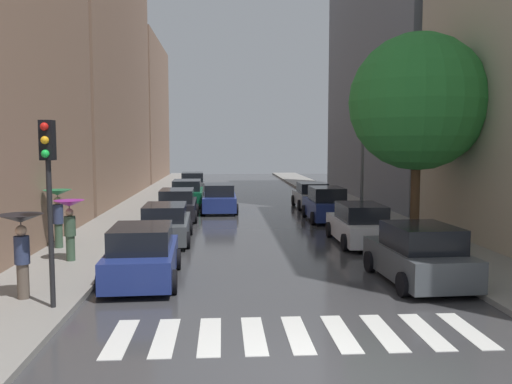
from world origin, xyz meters
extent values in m
cube|color=#39393C|center=(0.00, 24.00, -0.02)|extent=(28.00, 72.00, 0.04)
cube|color=gray|center=(-6.50, 24.00, 0.07)|extent=(3.00, 72.00, 0.15)
cube|color=gray|center=(6.50, 24.00, 0.07)|extent=(3.00, 72.00, 0.15)
cube|color=silver|center=(-3.60, 1.99, 0.01)|extent=(0.45, 2.20, 0.01)
cube|color=silver|center=(-2.70, 1.99, 0.01)|extent=(0.45, 2.20, 0.01)
cube|color=silver|center=(-1.80, 1.99, 0.01)|extent=(0.45, 2.20, 0.01)
cube|color=silver|center=(-0.90, 1.99, 0.01)|extent=(0.45, 2.20, 0.01)
cube|color=silver|center=(0.00, 1.99, 0.01)|extent=(0.45, 2.20, 0.01)
cube|color=silver|center=(0.90, 1.99, 0.01)|extent=(0.45, 2.20, 0.01)
cube|color=silver|center=(1.80, 1.99, 0.01)|extent=(0.45, 2.20, 0.01)
cube|color=silver|center=(2.70, 1.99, 0.01)|extent=(0.45, 2.20, 0.01)
cube|color=silver|center=(3.60, 1.99, 0.01)|extent=(0.45, 2.20, 0.01)
cube|color=#8C6B56|center=(-11.00, 29.36, 12.05)|extent=(6.00, 20.53, 24.10)
cube|color=#8C6B56|center=(-11.00, 49.07, 7.30)|extent=(6.00, 16.97, 14.60)
cube|color=slate|center=(11.00, 28.25, 12.26)|extent=(6.00, 21.02, 24.51)
cube|color=navy|center=(-3.80, 6.49, 0.57)|extent=(2.00, 4.26, 0.80)
cube|color=black|center=(-3.80, 6.28, 1.30)|extent=(1.70, 2.37, 0.65)
cylinder|color=black|center=(-4.78, 7.83, 0.32)|extent=(0.25, 0.65, 0.64)
cylinder|color=black|center=(-2.95, 7.90, 0.32)|extent=(0.25, 0.65, 0.64)
cylinder|color=black|center=(-4.66, 5.07, 0.32)|extent=(0.25, 0.65, 0.64)
cylinder|color=black|center=(-2.83, 5.14, 0.32)|extent=(0.25, 0.65, 0.64)
cube|color=#474C51|center=(-3.79, 12.62, 0.55)|extent=(1.94, 4.54, 0.74)
cube|color=black|center=(-3.79, 12.40, 1.22)|extent=(1.67, 2.51, 0.61)
cylinder|color=black|center=(-4.74, 14.08, 0.32)|extent=(0.24, 0.65, 0.64)
cylinder|color=black|center=(-2.92, 14.13, 0.32)|extent=(0.24, 0.65, 0.64)
cylinder|color=black|center=(-4.66, 11.12, 0.32)|extent=(0.24, 0.65, 0.64)
cylinder|color=black|center=(-2.85, 11.17, 0.32)|extent=(0.24, 0.65, 0.64)
cube|color=black|center=(-3.85, 18.93, 0.56)|extent=(1.99, 4.54, 0.78)
cube|color=black|center=(-3.85, 18.70, 1.27)|extent=(1.72, 2.51, 0.64)
cylinder|color=black|center=(-4.83, 20.39, 0.32)|extent=(0.23, 0.64, 0.64)
cylinder|color=black|center=(-2.94, 20.43, 0.32)|extent=(0.23, 0.64, 0.64)
cylinder|color=black|center=(-4.76, 17.42, 0.32)|extent=(0.23, 0.64, 0.64)
cylinder|color=black|center=(-2.88, 17.46, 0.32)|extent=(0.23, 0.64, 0.64)
cube|color=#0C4C2D|center=(-3.78, 25.53, 0.57)|extent=(2.04, 4.84, 0.79)
cube|color=black|center=(-3.77, 25.29, 1.29)|extent=(1.77, 2.67, 0.64)
cylinder|color=black|center=(-4.78, 27.10, 0.32)|extent=(0.23, 0.64, 0.64)
cylinder|color=black|center=(-2.83, 27.14, 0.32)|extent=(0.23, 0.64, 0.64)
cylinder|color=black|center=(-4.72, 23.93, 0.32)|extent=(0.23, 0.64, 0.64)
cylinder|color=black|center=(-2.77, 23.97, 0.32)|extent=(0.23, 0.64, 0.64)
cube|color=#474C51|center=(-3.79, 32.30, 0.60)|extent=(1.97, 4.50, 0.85)
cube|color=black|center=(-3.78, 32.08, 1.38)|extent=(1.68, 2.50, 0.70)
cylinder|color=black|center=(-4.74, 33.74, 0.32)|extent=(0.24, 0.65, 0.64)
cylinder|color=black|center=(-2.93, 33.80, 0.32)|extent=(0.24, 0.65, 0.64)
cylinder|color=black|center=(-4.64, 30.81, 0.32)|extent=(0.24, 0.65, 0.64)
cylinder|color=black|center=(-2.83, 30.87, 0.32)|extent=(0.24, 0.65, 0.64)
cube|color=#474C51|center=(4.00, 5.88, 0.59)|extent=(2.09, 4.11, 0.82)
cube|color=black|center=(4.01, 5.68, 1.33)|extent=(1.78, 2.29, 0.67)
cylinder|color=black|center=(2.98, 7.16, 0.32)|extent=(0.25, 0.65, 0.64)
cylinder|color=black|center=(4.88, 7.26, 0.32)|extent=(0.25, 0.65, 0.64)
cylinder|color=black|center=(3.12, 4.51, 0.32)|extent=(0.25, 0.65, 0.64)
cylinder|color=black|center=(5.01, 4.60, 0.32)|extent=(0.25, 0.65, 0.64)
cube|color=silver|center=(3.85, 11.76, 0.57)|extent=(1.79, 4.44, 0.78)
cube|color=black|center=(3.85, 11.54, 1.27)|extent=(1.57, 2.44, 0.64)
cylinder|color=black|center=(2.97, 13.23, 0.32)|extent=(0.22, 0.64, 0.64)
cylinder|color=black|center=(4.74, 13.22, 0.32)|extent=(0.22, 0.64, 0.64)
cylinder|color=black|center=(2.96, 10.30, 0.32)|extent=(0.22, 0.64, 0.64)
cylinder|color=black|center=(4.73, 10.29, 0.32)|extent=(0.22, 0.64, 0.64)
cube|color=navy|center=(3.75, 17.99, 0.60)|extent=(1.78, 4.13, 0.86)
cube|color=black|center=(3.75, 17.78, 1.38)|extent=(1.56, 2.27, 0.70)
cylinder|color=black|center=(2.86, 19.34, 0.32)|extent=(0.22, 0.64, 0.64)
cylinder|color=black|center=(4.62, 19.35, 0.32)|extent=(0.22, 0.64, 0.64)
cylinder|color=black|center=(2.88, 16.62, 0.32)|extent=(0.22, 0.64, 0.64)
cylinder|color=black|center=(4.64, 16.63, 0.32)|extent=(0.22, 0.64, 0.64)
cube|color=#B2B7BF|center=(3.96, 23.48, 0.55)|extent=(1.87, 4.06, 0.75)
cube|color=black|center=(3.96, 23.28, 1.24)|extent=(1.64, 2.24, 0.62)
cylinder|color=black|center=(3.03, 24.81, 0.32)|extent=(0.22, 0.64, 0.64)
cylinder|color=black|center=(4.88, 24.82, 0.32)|extent=(0.22, 0.64, 0.64)
cylinder|color=black|center=(3.04, 22.14, 0.32)|extent=(0.22, 0.64, 0.64)
cylinder|color=black|center=(4.89, 22.14, 0.32)|extent=(0.22, 0.64, 0.64)
cube|color=navy|center=(-1.68, 21.86, 0.57)|extent=(1.87, 4.53, 0.80)
cube|color=black|center=(-1.68, 21.63, 1.30)|extent=(1.64, 2.49, 0.65)
cylinder|color=black|center=(-2.62, 23.35, 0.32)|extent=(0.22, 0.64, 0.64)
cylinder|color=black|center=(-0.77, 23.35, 0.32)|extent=(0.22, 0.64, 0.64)
cylinder|color=black|center=(-2.60, 20.36, 0.32)|extent=(0.22, 0.64, 0.64)
cylinder|color=black|center=(-0.75, 20.37, 0.32)|extent=(0.22, 0.64, 0.64)
cylinder|color=#38513D|center=(-7.46, 10.87, 0.59)|extent=(0.28, 0.28, 0.88)
cylinder|color=navy|center=(-7.46, 10.87, 1.38)|extent=(0.36, 0.36, 0.70)
sphere|color=tan|center=(-7.46, 10.87, 1.87)|extent=(0.28, 0.28, 0.28)
cone|color=#19723F|center=(-7.46, 10.87, 2.17)|extent=(1.00, 1.00, 0.20)
cylinder|color=#333338|center=(-7.46, 10.87, 1.77)|extent=(0.02, 0.02, 0.79)
cylinder|color=#38513D|center=(-6.43, 8.67, 0.55)|extent=(0.28, 0.28, 0.81)
cylinder|color=#38513D|center=(-6.43, 8.67, 1.28)|extent=(0.36, 0.36, 0.64)
sphere|color=tan|center=(-6.43, 8.67, 1.72)|extent=(0.25, 0.25, 0.25)
cone|color=#8C1E8C|center=(-6.43, 8.67, 2.01)|extent=(0.96, 0.96, 0.20)
cylinder|color=#333338|center=(-6.43, 8.67, 1.64)|extent=(0.02, 0.02, 0.74)
cylinder|color=brown|center=(-6.39, 4.46, 0.58)|extent=(0.28, 0.28, 0.86)
cylinder|color=navy|center=(-6.39, 4.46, 1.35)|extent=(0.36, 0.36, 0.68)
sphere|color=tan|center=(-6.39, 4.46, 1.83)|extent=(0.27, 0.27, 0.27)
cone|color=black|center=(-6.39, 4.46, 2.12)|extent=(1.06, 1.06, 0.20)
cylinder|color=#333338|center=(-6.39, 4.46, 1.74)|extent=(0.02, 0.02, 0.77)
cylinder|color=#513823|center=(6.13, 11.94, 1.71)|extent=(0.36, 0.36, 3.12)
sphere|color=#2D8536|center=(6.13, 11.94, 5.55)|extent=(5.35, 5.35, 5.35)
cylinder|color=black|center=(-5.45, 3.70, 1.85)|extent=(0.12, 0.12, 3.40)
cube|color=black|center=(-5.45, 3.70, 4.00)|extent=(0.30, 0.30, 0.90)
sphere|color=red|center=(-5.45, 3.52, 4.30)|extent=(0.18, 0.18, 0.18)
sphere|color=#F2A519|center=(-5.45, 3.52, 4.00)|extent=(0.18, 0.18, 0.18)
sphere|color=green|center=(-5.45, 3.52, 3.70)|extent=(0.18, 0.18, 0.18)
cylinder|color=#595B60|center=(5.55, 17.82, 3.22)|extent=(0.16, 0.16, 6.15)
ellipsoid|color=beige|center=(5.55, 17.82, 6.45)|extent=(0.60, 0.28, 0.24)
camera|label=1|loc=(-1.53, -8.51, 3.92)|focal=37.11mm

